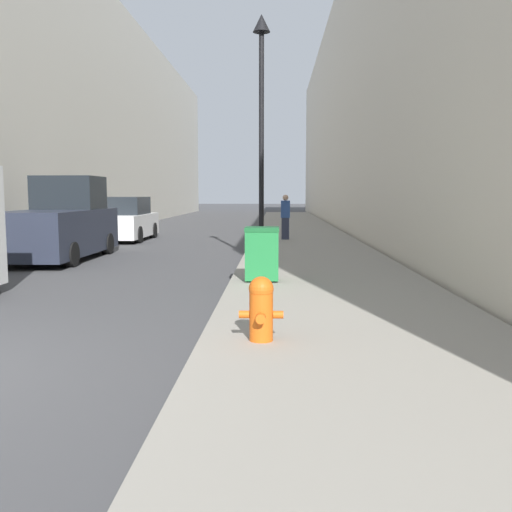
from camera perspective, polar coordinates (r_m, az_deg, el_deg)
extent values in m
cube|color=gray|center=(23.26, 4.64, 1.85)|extent=(3.94, 60.00, 0.15)
cube|color=beige|center=(34.55, -23.09, 12.67)|extent=(12.00, 60.00, 12.02)
cube|color=beige|center=(32.77, 18.73, 13.62)|extent=(12.00, 60.00, 12.48)
cylinder|color=#D15614|center=(6.64, 0.52, -6.11)|extent=(0.28, 0.28, 0.56)
sphere|color=#D15614|center=(6.57, 0.52, -3.31)|extent=(0.29, 0.29, 0.29)
cylinder|color=#D15614|center=(6.56, 0.52, -2.56)|extent=(0.08, 0.08, 0.06)
cylinder|color=#D15614|center=(6.44, 0.48, -6.25)|extent=(0.11, 0.12, 0.11)
cylinder|color=#D15614|center=(6.64, -1.19, -5.86)|extent=(0.12, 0.09, 0.09)
cylinder|color=#D15614|center=(6.63, 2.24, -5.88)|extent=(0.12, 0.09, 0.09)
cube|color=#1E7538|center=(11.13, 0.60, 0.07)|extent=(0.64, 0.60, 0.94)
cube|color=#16572A|center=(11.08, 0.61, 2.70)|extent=(0.66, 0.62, 0.08)
cylinder|color=black|center=(11.44, -0.73, -1.89)|extent=(0.05, 0.16, 0.16)
cylinder|color=black|center=(11.43, 2.00, -1.90)|extent=(0.05, 0.16, 0.16)
cylinder|color=black|center=(15.70, 0.53, 0.49)|extent=(0.26, 0.26, 0.25)
cylinder|color=black|center=(15.67, 0.54, 10.93)|extent=(0.14, 0.14, 5.95)
cone|color=black|center=(16.25, 0.56, 22.27)|extent=(0.46, 0.46, 0.46)
cube|color=#232838|center=(16.91, -19.08, 2.30)|extent=(1.91, 5.05, 1.23)
cube|color=black|center=(17.70, -18.17, 6.03)|extent=(1.76, 1.62, 0.96)
cylinder|color=black|center=(18.72, -19.83, 1.18)|extent=(0.24, 0.64, 0.64)
cylinder|color=black|center=(18.14, -14.65, 1.20)|extent=(0.24, 0.64, 0.64)
cylinder|color=black|center=(15.87, -24.02, 0.16)|extent=(0.24, 0.64, 0.64)
cylinder|color=black|center=(15.18, -18.02, 0.15)|extent=(0.24, 0.64, 0.64)
cube|color=silver|center=(23.31, -12.99, 3.01)|extent=(1.83, 4.37, 0.88)
cube|color=#1E2328|center=(23.28, -13.03, 4.94)|extent=(1.61, 2.27, 0.69)
cylinder|color=black|center=(24.81, -14.07, 2.52)|extent=(0.24, 0.64, 0.64)
cylinder|color=black|center=(24.40, -10.27, 2.55)|extent=(0.24, 0.64, 0.64)
cylinder|color=black|center=(22.31, -15.92, 2.07)|extent=(0.24, 0.64, 0.64)
cylinder|color=black|center=(21.85, -11.72, 2.10)|extent=(0.24, 0.64, 0.64)
cube|color=#2D3347|center=(21.33, 2.95, 2.76)|extent=(0.29, 0.20, 0.81)
cube|color=#2D4C8C|center=(21.30, 2.96, 4.70)|extent=(0.34, 0.20, 0.64)
sphere|color=tan|center=(21.29, 2.97, 5.85)|extent=(0.22, 0.22, 0.22)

